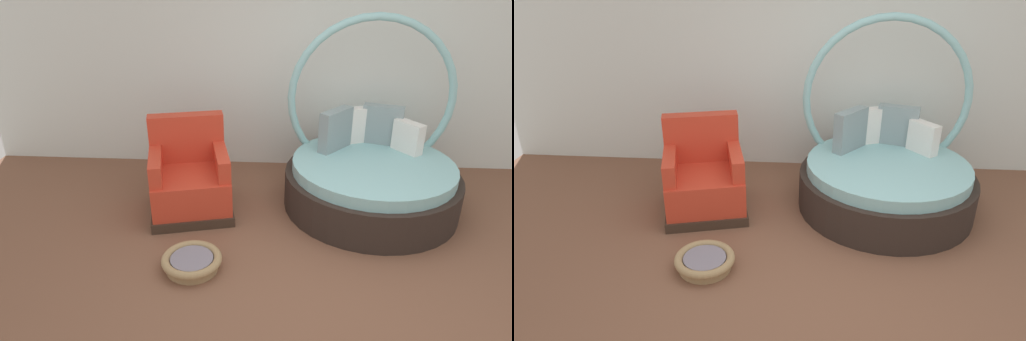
{
  "view_description": "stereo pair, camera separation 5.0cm",
  "coord_description": "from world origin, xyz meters",
  "views": [
    {
      "loc": [
        -0.36,
        -2.89,
        2.43
      ],
      "look_at": [
        -0.61,
        1.0,
        0.55
      ],
      "focal_mm": 32.1,
      "sensor_mm": 36.0,
      "label": 1
    },
    {
      "loc": [
        -0.31,
        -2.89,
        2.43
      ],
      "look_at": [
        -0.61,
        1.0,
        0.55
      ],
      "focal_mm": 32.1,
      "sensor_mm": 36.0,
      "label": 2
    }
  ],
  "objects": [
    {
      "name": "pet_basket",
      "position": [
        -1.1,
        0.2,
        0.07
      ],
      "size": [
        0.51,
        0.51,
        0.13
      ],
      "color": "#9E7F56",
      "rests_on": "ground_plane"
    },
    {
      "name": "ground_plane",
      "position": [
        0.0,
        0.0,
        -0.01
      ],
      "size": [
        8.0,
        8.0,
        0.02
      ],
      "primitive_type": "cube",
      "color": "brown"
    },
    {
      "name": "round_daybed",
      "position": [
        0.55,
        1.45,
        0.37
      ],
      "size": [
        1.77,
        1.77,
        1.89
      ],
      "color": "#2D231E",
      "rests_on": "ground_plane"
    },
    {
      "name": "back_wall",
      "position": [
        0.0,
        2.45,
        1.56
      ],
      "size": [
        8.0,
        0.12,
        3.12
      ],
      "primitive_type": "cube",
      "color": "silver",
      "rests_on": "ground_plane"
    },
    {
      "name": "red_armchair",
      "position": [
        -1.3,
        1.2,
        0.33
      ],
      "size": [
        0.96,
        0.96,
        0.94
      ],
      "color": "#38281E",
      "rests_on": "ground_plane"
    }
  ]
}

